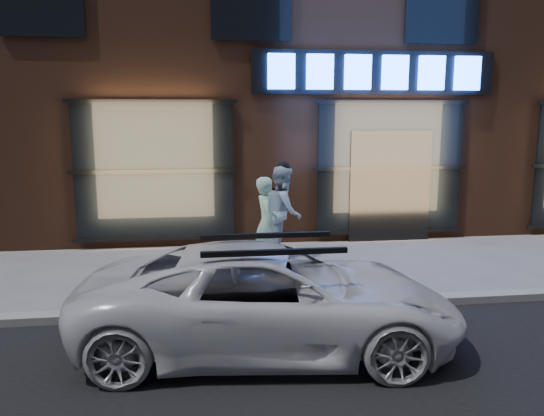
{
  "coord_description": "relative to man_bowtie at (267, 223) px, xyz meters",
  "views": [
    {
      "loc": [
        -4.05,
        -7.04,
        2.76
      ],
      "look_at": [
        -2.89,
        1.6,
        1.2
      ],
      "focal_mm": 35.0,
      "sensor_mm": 36.0,
      "label": 1
    }
  ],
  "objects": [
    {
      "name": "white_suv",
      "position": [
        -0.37,
        -3.33,
        -0.21
      ],
      "size": [
        4.62,
        2.5,
        1.23
      ],
      "primitive_type": "imported",
      "rotation": [
        0.0,
        0.0,
        1.47
      ],
      "color": "silver",
      "rests_on": "ground"
    },
    {
      "name": "curb",
      "position": [
        2.92,
        -2.18,
        -0.77
      ],
      "size": [
        60.0,
        0.25,
        0.12
      ],
      "primitive_type": "cube",
      "color": "gray",
      "rests_on": "ground"
    },
    {
      "name": "storefront_building",
      "position": [
        2.91,
        5.81,
        4.32
      ],
      "size": [
        30.2,
        8.28,
        10.3
      ],
      "color": "#54301E",
      "rests_on": "ground"
    },
    {
      "name": "ground",
      "position": [
        2.92,
        -2.18,
        -0.83
      ],
      "size": [
        90.0,
        90.0,
        0.0
      ],
      "primitive_type": "plane",
      "color": "slate",
      "rests_on": "ground"
    },
    {
      "name": "man_cap",
      "position": [
        0.41,
        0.72,
        0.06
      ],
      "size": [
        0.73,
        0.91,
        1.78
      ],
      "primitive_type": "imported",
      "rotation": [
        0.0,
        0.0,
        1.51
      ],
      "color": "silver",
      "rests_on": "ground"
    },
    {
      "name": "man_bowtie",
      "position": [
        0.0,
        0.0,
        0.0
      ],
      "size": [
        0.4,
        0.61,
        1.66
      ],
      "primitive_type": "imported",
      "rotation": [
        0.0,
        0.0,
        1.57
      ],
      "color": "#B7F0C8",
      "rests_on": "ground"
    }
  ]
}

